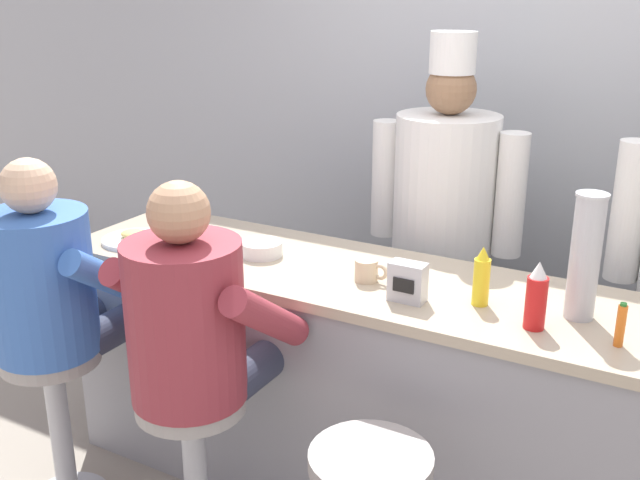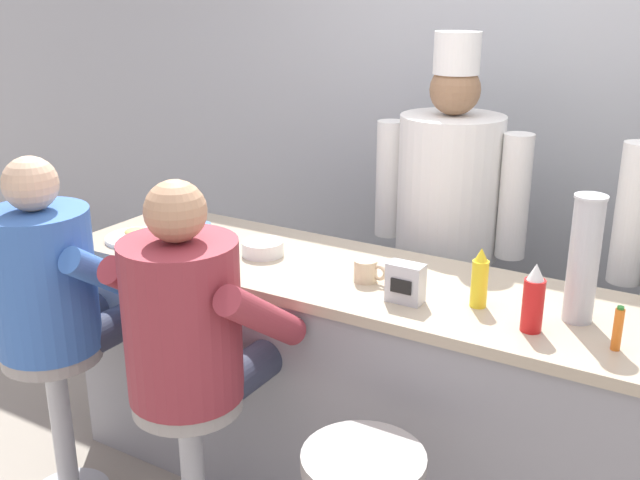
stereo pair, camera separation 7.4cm
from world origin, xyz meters
TOP-DOWN VIEW (x-y plane):
  - wall_back at (0.00, 1.64)m, footprint 10.00×0.06m
  - diner_counter at (0.00, 0.33)m, footprint 3.06×0.67m
  - ketchup_bottle_red at (0.42, 0.18)m, footprint 0.07×0.07m
  - mustard_bottle_yellow at (0.21, 0.28)m, footprint 0.06×0.06m
  - hot_sauce_bottle_orange at (0.68, 0.19)m, footprint 0.03×0.03m
  - breakfast_plate at (-1.28, 0.20)m, footprint 0.28×0.28m
  - cereal_bowl at (-0.71, 0.32)m, footprint 0.17×0.17m
  - coffee_mug_tan at (-0.22, 0.28)m, footprint 0.13×0.09m
  - coffee_mug_blue at (-1.02, 0.31)m, footprint 0.12×0.08m
  - cup_stack_steel at (0.53, 0.34)m, footprint 0.10×0.10m
  - napkin_dispenser_chrome at (-0.02, 0.19)m, footprint 0.13×0.08m
  - diner_seated_blue at (-1.27, -0.29)m, footprint 0.59×0.58m
  - diner_seated_maroon at (-0.59, -0.29)m, footprint 0.59×0.59m
  - cook_in_whites_near at (-0.20, 1.04)m, footprint 0.72×0.46m

SIDE VIEW (x-z plane):
  - diner_counter at x=0.00m, z-range 0.00..0.98m
  - diner_seated_blue at x=-1.27m, z-range 0.18..1.63m
  - diner_seated_maroon at x=-0.59m, z-range 0.18..1.63m
  - breakfast_plate at x=-1.28m, z-range 0.96..1.01m
  - cereal_bowl at x=-0.71m, z-range 0.97..1.03m
  - cook_in_whites_near at x=-0.20m, z-range 0.09..1.92m
  - coffee_mug_tan at x=-0.22m, z-range 0.97..1.06m
  - coffee_mug_blue at x=-1.02m, z-range 0.97..1.06m
  - hot_sauce_bottle_orange at x=0.68m, z-range 0.97..1.11m
  - napkin_dispenser_chrome at x=-0.02m, z-range 0.97..1.11m
  - mustard_bottle_yellow at x=0.21m, z-range 0.97..1.18m
  - ketchup_bottle_red at x=0.42m, z-range 0.97..1.19m
  - cup_stack_steel at x=0.53m, z-range 0.97..1.40m
  - wall_back at x=0.00m, z-range 0.00..2.70m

